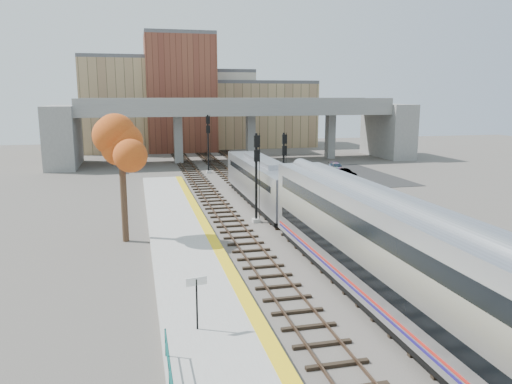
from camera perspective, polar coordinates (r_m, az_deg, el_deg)
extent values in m
plane|color=#47423D|center=(32.71, 5.20, -6.73)|extent=(160.00, 160.00, 0.00)
cube|color=#9E9E99|center=(31.17, -7.62, -7.35)|extent=(4.50, 60.00, 0.35)
cube|color=yellow|center=(31.35, -4.15, -6.83)|extent=(0.70, 60.00, 0.01)
cube|color=black|center=(43.66, -4.08, -2.08)|extent=(2.50, 95.00, 0.14)
cube|color=brown|center=(43.53, -5.01, -1.98)|extent=(0.07, 95.00, 0.14)
cube|color=brown|center=(43.76, -3.15, -1.89)|extent=(0.07, 95.00, 0.14)
cube|color=black|center=(44.52, 1.26, -1.79)|extent=(2.50, 95.00, 0.14)
cube|color=brown|center=(44.33, 0.37, -1.70)|extent=(0.07, 95.00, 0.14)
cube|color=brown|center=(44.69, 2.15, -1.61)|extent=(0.07, 95.00, 0.14)
cube|color=black|center=(45.69, 6.12, -1.52)|extent=(2.50, 95.00, 0.14)
cube|color=brown|center=(45.43, 5.27, -1.43)|extent=(0.07, 95.00, 0.14)
cube|color=brown|center=(45.91, 6.96, -1.34)|extent=(0.07, 95.00, 0.14)
cube|color=slate|center=(76.01, -2.12, 9.37)|extent=(46.00, 10.00, 1.50)
cube|color=slate|center=(71.29, -1.34, 10.27)|extent=(46.00, 0.20, 1.00)
cube|color=slate|center=(80.70, -2.82, 10.35)|extent=(46.00, 0.20, 1.00)
cube|color=slate|center=(74.76, -15.03, 5.71)|extent=(1.20, 1.60, 7.00)
cube|color=slate|center=(74.99, -8.88, 5.97)|extent=(1.20, 1.60, 7.00)
cube|color=slate|center=(76.68, -0.62, 6.21)|extent=(1.20, 1.60, 7.00)
cube|color=slate|center=(80.59, 8.48, 6.33)|extent=(1.20, 1.60, 7.00)
cube|color=slate|center=(75.32, -21.18, 5.96)|extent=(4.00, 12.00, 8.50)
cube|color=slate|center=(84.78, 14.82, 6.82)|extent=(4.00, 12.00, 8.50)
cube|color=tan|center=(94.48, -13.69, 9.55)|extent=(18.00, 14.00, 16.00)
cube|color=#4C4C4F|center=(94.67, -13.93, 14.57)|extent=(18.00, 14.00, 0.60)
cube|color=beige|center=(100.50, -5.57, 9.31)|extent=(16.00, 16.00, 14.00)
cube|color=#4C4C4F|center=(100.55, -5.64, 13.47)|extent=(16.00, 16.00, 0.60)
cube|color=brown|center=(91.82, -8.66, 10.95)|extent=(12.00, 10.00, 20.00)
cube|color=#4C4C4F|center=(92.40, -8.85, 17.34)|extent=(12.00, 10.00, 0.60)
cube|color=tan|center=(100.48, 0.33, 8.79)|extent=(20.00, 14.00, 12.00)
cube|color=#4C4C4F|center=(100.43, 0.33, 12.38)|extent=(20.00, 14.00, 0.60)
cube|color=black|center=(63.11, 9.10, 1.84)|extent=(14.00, 18.00, 0.04)
cube|color=#A8AAB2|center=(45.38, 0.83, 1.39)|extent=(3.00, 19.00, 3.20)
cube|color=black|center=(54.46, -1.66, 3.64)|extent=(2.20, 0.06, 1.10)
cube|color=black|center=(45.28, 0.84, 2.14)|extent=(3.02, 16.15, 0.50)
cube|color=black|center=(45.72, 0.83, -0.90)|extent=(2.70, 17.10, 0.50)
cube|color=#A8AAB2|center=(45.11, 0.84, 3.64)|extent=(1.60, 9.50, 0.40)
cube|color=#A8AAB2|center=(24.55, 14.15, -5.89)|extent=(3.00, 25.00, 4.60)
cube|color=black|center=(24.24, 14.28, -3.18)|extent=(3.02, 23.00, 0.75)
cube|color=black|center=(24.83, 14.05, -7.88)|extent=(3.02, 23.00, 0.65)
cube|color=red|center=(25.11, 13.96, -9.72)|extent=(3.03, 24.00, 0.12)
cube|color=navy|center=(25.18, 13.94, -10.14)|extent=(3.03, 24.00, 0.12)
cube|color=black|center=(25.38, 13.88, -11.30)|extent=(2.70, 23.75, 0.40)
cube|color=#9E9E99|center=(39.69, 0.02, -3.27)|extent=(0.60, 0.60, 0.30)
cylinder|color=black|center=(38.99, 0.02, 1.56)|extent=(0.20, 0.20, 7.07)
cube|color=black|center=(38.38, 0.11, 5.81)|extent=(0.45, 0.18, 0.91)
cube|color=black|center=(38.49, 0.11, 4.17)|extent=(0.45, 0.18, 0.91)
cube|color=#9E9E99|center=(46.60, 3.12, -1.13)|extent=(0.60, 0.60, 0.30)
cylinder|color=black|center=(46.04, 3.16, 2.70)|extent=(0.19, 0.19, 6.58)
cube|color=black|center=(45.49, 3.29, 6.05)|extent=(0.42, 0.18, 0.85)
cube|color=black|center=(45.59, 3.27, 4.76)|extent=(0.42, 0.18, 0.85)
cube|color=#9E9E99|center=(64.95, -5.43, 2.31)|extent=(0.60, 0.60, 0.30)
cylinder|color=black|center=(64.51, -5.49, 5.46)|extent=(0.21, 0.21, 7.47)
cube|color=black|center=(64.03, -5.51, 8.20)|extent=(0.48, 0.18, 0.96)
cube|color=black|center=(64.10, -5.49, 7.15)|extent=(0.48, 0.18, 0.96)
cylinder|color=black|center=(21.27, -6.77, -12.62)|extent=(0.08, 0.08, 2.20)
cube|color=white|center=(20.89, -6.84, -10.11)|extent=(0.89, 0.21, 0.35)
cylinder|color=#382619|center=(35.13, -14.87, -0.58)|extent=(0.44, 0.44, 6.22)
ellipsoid|color=orange|center=(34.61, -15.16, 5.20)|extent=(3.60, 3.60, 4.44)
imported|color=#99999E|center=(59.36, 6.36, 1.96)|extent=(1.51, 3.65, 1.24)
imported|color=#99999E|center=(61.69, 10.11, 2.12)|extent=(2.11, 3.45, 1.07)
imported|color=#99999E|center=(66.52, 9.18, 2.81)|extent=(2.12, 4.02, 1.11)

